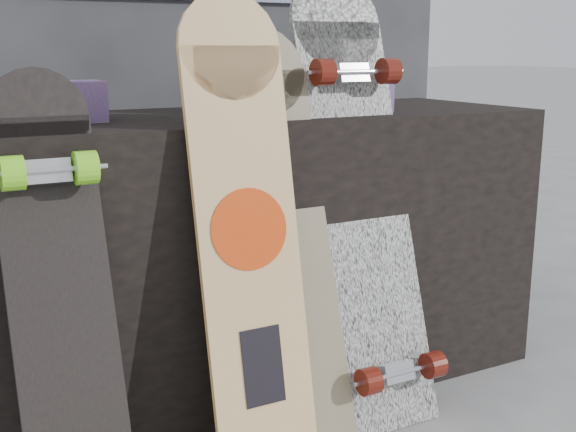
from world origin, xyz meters
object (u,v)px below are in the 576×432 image
vendor_table (261,249)px  longboard_geisha (247,222)px  longboard_cascadia (362,188)px  skateboard_dark (61,293)px  longboard_celtic (285,224)px

vendor_table → longboard_geisha: size_ratio=1.44×
vendor_table → longboard_geisha: bearing=-120.3°
longboard_cascadia → skateboard_dark: (-0.81, -0.10, -0.13)m
longboard_celtic → longboard_cascadia: size_ratio=0.88×
vendor_table → longboard_cascadia: 0.39m
longboard_cascadia → longboard_geisha: bearing=-165.8°
longboard_cascadia → skateboard_dark: size_ratio=1.25×
vendor_table → longboard_cascadia: size_ratio=1.35×
longboard_geisha → longboard_celtic: size_ratio=1.07×
longboard_geisha → skateboard_dark: 0.44m
longboard_celtic → longboard_cascadia: (0.25, 0.03, 0.06)m
vendor_table → longboard_celtic: size_ratio=1.54×
vendor_table → skateboard_dark: 0.75m
vendor_table → longboard_geisha: longboard_geisha is taller
longboard_cascadia → skateboard_dark: bearing=-172.7°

